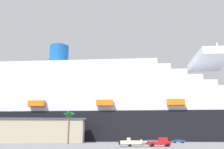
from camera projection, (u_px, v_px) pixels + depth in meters
name	position (u px, v px, depth m)	size (l,w,h in m)	color
ground_plane	(120.00, 142.00, 99.31)	(600.00, 600.00, 0.00)	gray
cruise_ship	(104.00, 109.00, 131.81)	(229.97, 49.35, 59.60)	black
terminal_building	(13.00, 131.00, 100.20)	(61.68, 23.15, 9.38)	#B7A88C
pickup_truck	(160.00, 142.00, 59.52)	(5.63, 2.36, 2.20)	red
small_boat_on_trailer	(133.00, 143.00, 59.30)	(7.35, 2.03, 2.15)	#595960
palm_tree	(69.00, 119.00, 80.96)	(3.79, 3.51, 10.52)	brown
parked_car_blue_suv	(178.00, 141.00, 91.80)	(4.67, 2.22, 1.58)	#264C99
parked_car_white_van	(151.00, 141.00, 81.26)	(4.55, 2.50, 1.58)	white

